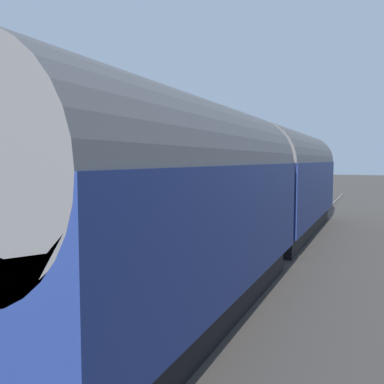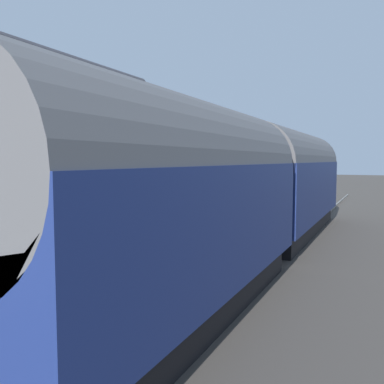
{
  "view_description": "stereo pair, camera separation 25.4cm",
  "coord_description": "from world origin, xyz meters",
  "px_view_note": "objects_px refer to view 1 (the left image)",
  "views": [
    {
      "loc": [
        -12.09,
        -4.38,
        3.09
      ],
      "look_at": [
        0.87,
        1.5,
        1.98
      ],
      "focal_mm": 38.36,
      "sensor_mm": 36.0,
      "label": 1
    },
    {
      "loc": [
        -11.98,
        -4.61,
        3.09
      ],
      "look_at": [
        0.87,
        1.5,
        1.98
      ],
      "focal_mm": 38.36,
      "sensor_mm": 36.0,
      "label": 2
    }
  ],
  "objects_px": {
    "planter_edge_near": "(26,245)",
    "lamp_post_platform": "(232,153)",
    "bench_mid_platform": "(178,199)",
    "planter_bench_right": "(199,190)",
    "tree_distant": "(68,147)",
    "station_building": "(21,177)",
    "train": "(257,188)",
    "bench_by_lamp": "(219,191)",
    "planter_by_door": "(233,196)",
    "planter_corner_building": "(214,190)",
    "bench_platform_end": "(230,188)",
    "planter_under_sign": "(168,198)"
  },
  "relations": [
    {
      "from": "planter_by_door",
      "to": "lamp_post_platform",
      "type": "bearing_deg",
      "value": 174.17
    },
    {
      "from": "planter_under_sign",
      "to": "planter_corner_building",
      "type": "height_order",
      "value": "planter_under_sign"
    },
    {
      "from": "train",
      "to": "planter_corner_building",
      "type": "relative_size",
      "value": 22.61
    },
    {
      "from": "planter_corner_building",
      "to": "planter_bench_right",
      "type": "xyz_separation_m",
      "value": [
        -1.41,
        0.34,
        0.08
      ]
    },
    {
      "from": "train",
      "to": "station_building",
      "type": "height_order",
      "value": "station_building"
    },
    {
      "from": "lamp_post_platform",
      "to": "station_building",
      "type": "bearing_deg",
      "value": 161.84
    },
    {
      "from": "planter_edge_near",
      "to": "lamp_post_platform",
      "type": "distance_m",
      "value": 12.09
    },
    {
      "from": "lamp_post_platform",
      "to": "tree_distant",
      "type": "height_order",
      "value": "tree_distant"
    },
    {
      "from": "lamp_post_platform",
      "to": "planter_corner_building",
      "type": "bearing_deg",
      "value": 29.51
    },
    {
      "from": "planter_bench_right",
      "to": "planter_under_sign",
      "type": "bearing_deg",
      "value": -173.45
    },
    {
      "from": "planter_under_sign",
      "to": "planter_corner_building",
      "type": "bearing_deg",
      "value": 2.06
    },
    {
      "from": "bench_by_lamp",
      "to": "planter_by_door",
      "type": "xyz_separation_m",
      "value": [
        -2.66,
        -1.69,
        -0.01
      ]
    },
    {
      "from": "station_building",
      "to": "planter_bench_right",
      "type": "distance_m",
      "value": 13.15
    },
    {
      "from": "bench_mid_platform",
      "to": "planter_edge_near",
      "type": "xyz_separation_m",
      "value": [
        -9.62,
        -1.44,
        -0.01
      ]
    },
    {
      "from": "bench_platform_end",
      "to": "planter_corner_building",
      "type": "relative_size",
      "value": 1.56
    },
    {
      "from": "station_building",
      "to": "lamp_post_platform",
      "type": "bearing_deg",
      "value": -18.16
    },
    {
      "from": "bench_by_lamp",
      "to": "planter_corner_building",
      "type": "bearing_deg",
      "value": 27.43
    },
    {
      "from": "lamp_post_platform",
      "to": "bench_mid_platform",
      "type": "bearing_deg",
      "value": 145.54
    },
    {
      "from": "planter_corner_building",
      "to": "tree_distant",
      "type": "distance_m",
      "value": 10.14
    },
    {
      "from": "bench_by_lamp",
      "to": "bench_platform_end",
      "type": "height_order",
      "value": "same"
    },
    {
      "from": "planter_corner_building",
      "to": "lamp_post_platform",
      "type": "height_order",
      "value": "lamp_post_platform"
    },
    {
      "from": "train",
      "to": "bench_mid_platform",
      "type": "distance_m",
      "value": 5.07
    },
    {
      "from": "bench_by_lamp",
      "to": "train",
      "type": "bearing_deg",
      "value": -151.72
    },
    {
      "from": "planter_by_door",
      "to": "bench_platform_end",
      "type": "bearing_deg",
      "value": 20.71
    },
    {
      "from": "bench_platform_end",
      "to": "planter_corner_building",
      "type": "bearing_deg",
      "value": 74.12
    },
    {
      "from": "planter_bench_right",
      "to": "tree_distant",
      "type": "height_order",
      "value": "tree_distant"
    },
    {
      "from": "planter_by_door",
      "to": "planter_bench_right",
      "type": "bearing_deg",
      "value": 41.84
    },
    {
      "from": "planter_corner_building",
      "to": "tree_distant",
      "type": "relative_size",
      "value": 0.15
    },
    {
      "from": "bench_platform_end",
      "to": "planter_by_door",
      "type": "bearing_deg",
      "value": -159.29
    },
    {
      "from": "bench_platform_end",
      "to": "planter_under_sign",
      "type": "xyz_separation_m",
      "value": [
        -6.05,
        0.92,
        -0.09
      ]
    },
    {
      "from": "bench_by_lamp",
      "to": "tree_distant",
      "type": "height_order",
      "value": "tree_distant"
    },
    {
      "from": "planter_edge_near",
      "to": "lamp_post_platform",
      "type": "bearing_deg",
      "value": -0.71
    },
    {
      "from": "planter_corner_building",
      "to": "planter_bench_right",
      "type": "bearing_deg",
      "value": 166.4
    },
    {
      "from": "planter_by_door",
      "to": "planter_bench_right",
      "type": "distance_m",
      "value": 4.94
    },
    {
      "from": "planter_under_sign",
      "to": "tree_distant",
      "type": "bearing_deg",
      "value": 64.43
    },
    {
      "from": "train",
      "to": "bench_mid_platform",
      "type": "relative_size",
      "value": 14.5
    },
    {
      "from": "planter_by_door",
      "to": "tree_distant",
      "type": "distance_m",
      "value": 13.29
    },
    {
      "from": "planter_corner_building",
      "to": "planter_bench_right",
      "type": "distance_m",
      "value": 1.45
    },
    {
      "from": "planter_under_sign",
      "to": "planter_corner_building",
      "type": "xyz_separation_m",
      "value": [
        6.38,
        0.23,
        -0.08
      ]
    },
    {
      "from": "train",
      "to": "planter_bench_right",
      "type": "relative_size",
      "value": 29.79
    },
    {
      "from": "planter_by_door",
      "to": "planter_bench_right",
      "type": "relative_size",
      "value": 1.34
    },
    {
      "from": "planter_bench_right",
      "to": "bench_platform_end",
      "type": "bearing_deg",
      "value": -54.0
    },
    {
      "from": "planter_bench_right",
      "to": "lamp_post_platform",
      "type": "height_order",
      "value": "lamp_post_platform"
    },
    {
      "from": "train",
      "to": "lamp_post_platform",
      "type": "relative_size",
      "value": 5.94
    },
    {
      "from": "bench_by_lamp",
      "to": "planter_under_sign",
      "type": "height_order",
      "value": "bench_by_lamp"
    },
    {
      "from": "station_building",
      "to": "planter_edge_near",
      "type": "relative_size",
      "value": 7.19
    },
    {
      "from": "planter_under_sign",
      "to": "lamp_post_platform",
      "type": "xyz_separation_m",
      "value": [
        1.18,
        -2.71,
        2.03
      ]
    },
    {
      "from": "bench_by_lamp",
      "to": "lamp_post_platform",
      "type": "xyz_separation_m",
      "value": [
        -2.77,
        -1.68,
        1.94
      ]
    },
    {
      "from": "bench_mid_platform",
      "to": "planter_bench_right",
      "type": "distance_m",
      "value": 6.33
    },
    {
      "from": "station_building",
      "to": "planter_corner_building",
      "type": "distance_m",
      "value": 14.56
    }
  ]
}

